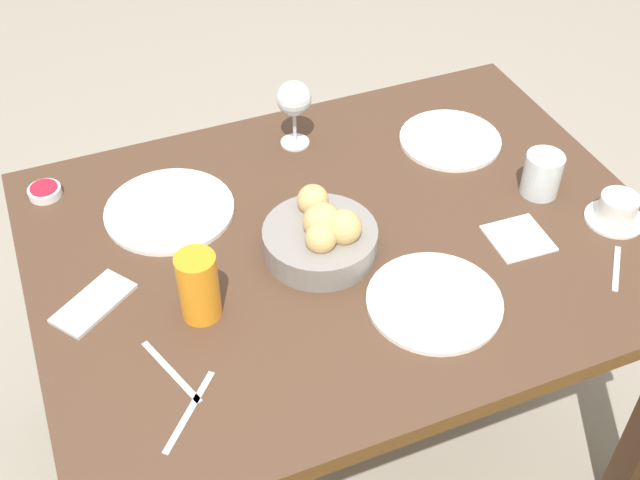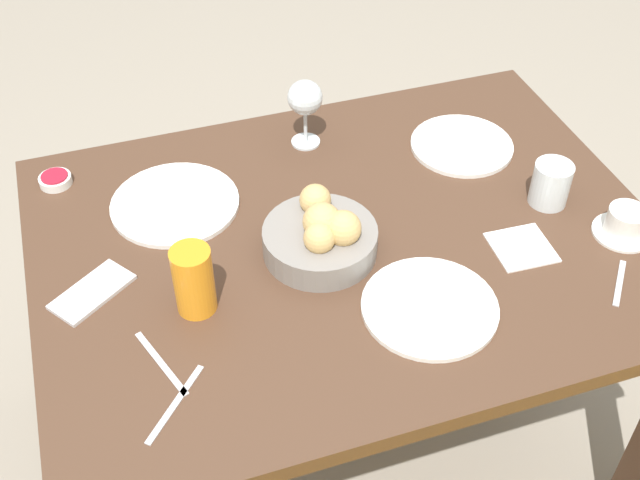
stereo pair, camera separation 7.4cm
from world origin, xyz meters
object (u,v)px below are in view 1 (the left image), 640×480
plate_far_center (434,302)px  wine_glass (294,101)px  jam_bowl_berry (45,191)px  fork_silver (171,372)px  coffee_cup (617,210)px  knife_silver (189,411)px  napkin (518,238)px  juice_glass (198,286)px  plate_near_right (169,210)px  plate_near_left (450,140)px  spoon_coffee (616,268)px  water_tumbler (542,174)px  bread_basket (322,235)px  cell_phone (94,305)px

plate_far_center → wine_glass: size_ratio=1.56×
jam_bowl_berry → fork_silver: jam_bowl_berry is taller
coffee_cup → knife_silver: 0.91m
napkin → juice_glass: bearing=-4.3°
plate_near_right → plate_near_left: bearing=179.8°
fork_silver → spoon_coffee: size_ratio=1.56×
plate_near_right → coffee_cup: size_ratio=2.24×
water_tumbler → wine_glass: wine_glass is taller
bread_basket → jam_bowl_berry: bearing=-38.5°
juice_glass → coffee_cup: bearing=175.1°
coffee_cup → fork_silver: 0.91m
spoon_coffee → fork_silver: bearing=-5.4°
plate_near_left → water_tumbler: (-0.08, 0.22, 0.04)m
plate_far_center → cell_phone: size_ratio=1.48×
plate_near_left → bread_basket: bearing=28.8°
water_tumbler → cell_phone: bearing=-1.6°
plate_near_left → plate_far_center: (0.26, 0.42, 0.00)m
plate_far_center → wine_glass: (0.06, -0.54, 0.11)m
fork_silver → cell_phone: (0.09, -0.19, 0.00)m
wine_glass → knife_silver: (0.41, 0.60, -0.11)m
wine_glass → spoon_coffee: bearing=124.9°
jam_bowl_berry → napkin: bearing=149.9°
juice_glass → napkin: bearing=175.7°
plate_near_left → cell_phone: (0.83, 0.20, -0.00)m
plate_near_left → plate_near_right: same height
juice_glass → fork_silver: 0.15m
juice_glass → plate_far_center: bearing=160.8°
cell_phone → plate_near_right: bearing=-133.2°
plate_near_left → spoon_coffee: size_ratio=2.23×
jam_bowl_berry → wine_glass: bearing=177.3°
wine_glass → cell_phone: bearing=32.6°
plate_near_right → knife_silver: bearing=79.3°
fork_silver → knife_silver: (-0.01, 0.09, 0.00)m
bread_basket → knife_silver: (0.33, 0.26, -0.04)m
bread_basket → water_tumbler: bearing=179.6°
fork_silver → knife_silver: 0.09m
jam_bowl_berry → knife_silver: size_ratio=0.52×
jam_bowl_berry → juice_glass: bearing=115.7°
plate_far_center → coffee_cup: size_ratio=2.10×
juice_glass → wine_glass: size_ratio=0.86×
plate_near_left → coffee_cup: (-0.17, 0.36, 0.02)m
plate_far_center → knife_silver: size_ratio=1.90×
plate_near_left → napkin: size_ratio=1.94×
wine_glass → spoon_coffee: 0.73m
bread_basket → knife_silver: 0.42m
wine_glass → cell_phone: (0.50, 0.32, -0.11)m
plate_near_right → juice_glass: juice_glass is taller
jam_bowl_berry → napkin: size_ratio=0.58×
juice_glass → napkin: 0.63m
bread_basket → plate_far_center: 0.24m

